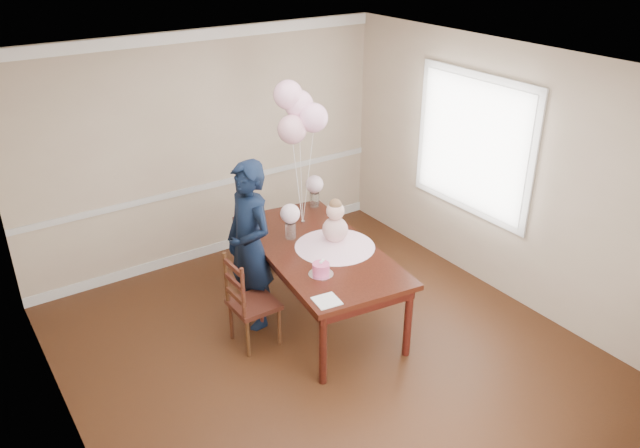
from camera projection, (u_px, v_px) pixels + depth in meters
The scene contains 50 objects.
floor at pixel (329, 356), 5.94m from camera, with size 4.50×5.00×0.00m, color black.
ceiling at pixel (332, 72), 4.75m from camera, with size 4.50×5.00×0.02m, color white.
wall_back at pixel (207, 149), 7.20m from camera, with size 4.50×0.02×2.70m, color tan.
wall_front at pixel (586, 396), 3.48m from camera, with size 4.50×0.02×2.70m, color tan.
wall_left at pixel (58, 313), 4.21m from camera, with size 0.02×5.00×2.70m, color tan.
wall_right at pixel (508, 175), 6.47m from camera, with size 0.02×5.00×2.70m, color tan.
chair_rail_trim at pixel (210, 185), 7.39m from camera, with size 4.50×0.02×0.07m, color silver.
crown_molding at pixel (198, 35), 6.63m from camera, with size 4.50×0.02×0.12m, color white.
baseboard_trim at pixel (216, 248), 7.77m from camera, with size 4.50×0.02×0.12m, color silver.
window_frame at pixel (473, 144), 6.74m from camera, with size 0.02×1.66×1.56m, color silver.
window_blinds at pixel (472, 145), 6.74m from camera, with size 0.01×1.50×1.40m, color silver.
dining_table_top at pixel (318, 250), 6.23m from camera, with size 1.06×2.12×0.05m, color black.
table_apron at pixel (318, 257), 6.27m from camera, with size 0.95×2.02×0.11m, color black.
table_leg_fl at pixel (323, 349), 5.45m from camera, with size 0.07×0.07×0.74m, color black.
table_leg_fr at pixel (408, 322), 5.81m from camera, with size 0.07×0.07×0.74m, color black.
table_leg_bl at pixel (244, 252), 7.01m from camera, with size 0.07×0.07×0.74m, color black.
table_leg_br at pixel (315, 236), 7.37m from camera, with size 0.07×0.07×0.74m, color black.
baby_skirt at pixel (335, 242), 6.22m from camera, with size 0.81×0.81×0.11m, color #FAB8CE.
baby_torso at pixel (335, 229), 6.16m from camera, with size 0.25×0.25×0.25m, color pink.
baby_head at pixel (335, 211), 6.07m from camera, with size 0.18×0.18×0.18m, color beige.
baby_hair at pixel (335, 205), 6.04m from camera, with size 0.13×0.13×0.13m, color brown.
cake_platter at pixel (321, 274), 5.75m from camera, with size 0.23×0.23×0.01m, color silver.
birthday_cake at pixel (321, 269), 5.73m from camera, with size 0.16×0.16×0.11m, color #DB457D.
cake_flower_a at pixel (321, 262), 5.70m from camera, with size 0.03×0.03×0.03m, color white.
cake_flower_b at pixel (323, 260), 5.73m from camera, with size 0.03×0.03×0.03m, color white.
rose_vase_near at pixel (291, 230), 6.37m from camera, with size 0.11×0.11×0.17m, color white.
roses_near at pixel (290, 214), 6.29m from camera, with size 0.20×0.20×0.20m, color beige.
rose_vase_far at pixel (314, 200), 7.07m from camera, with size 0.11×0.11×0.17m, color silver.
roses_far at pixel (314, 184), 6.98m from camera, with size 0.20×0.20×0.20m, color beige.
napkin at pixel (327, 301), 5.35m from camera, with size 0.21×0.21×0.01m, color white.
balloon_weight at pixel (303, 222), 6.73m from camera, with size 0.04×0.04×0.02m, color silver.
balloon_a at pixel (292, 129), 6.22m from camera, with size 0.30×0.30×0.30m, color #E2A0AD.
balloon_b at pixel (313, 118), 6.22m from camera, with size 0.30×0.30×0.30m, color #FFB4D8.
balloon_c at pixel (299, 104), 6.26m from camera, with size 0.30×0.30×0.30m, color #FFB4D4.
balloon_d at pixel (288, 95), 6.19m from camera, with size 0.30×0.30×0.30m, color #FFB4D1.
balloon_ribbon_a at pixel (298, 184), 6.51m from camera, with size 0.00×0.00×0.89m, color white.
balloon_ribbon_b at pixel (308, 179), 6.51m from camera, with size 0.00×0.00×1.00m, color white.
balloon_ribbon_c at pixel (301, 172), 6.53m from camera, with size 0.00×0.00×1.10m, color white.
balloon_ribbon_d at pixel (296, 168), 6.49m from camera, with size 0.00×0.00×1.21m, color white.
dining_chair_seat at pixel (254, 304), 5.97m from camera, with size 0.42×0.42×0.05m, color #34140E.
chair_leg_fl at pixel (248, 338), 5.85m from camera, with size 0.04×0.04×0.41m, color #381F0F.
chair_leg_fr at pixel (279, 326), 6.03m from camera, with size 0.04×0.04×0.41m, color #391D0F.
chair_leg_bl at pixel (231, 321), 6.11m from camera, with size 0.04×0.04×0.41m, color #36190E.
chair_leg_br at pixel (262, 310), 6.28m from camera, with size 0.04×0.04×0.41m, color #3A1410.
chair_back_post_l at pixel (243, 294), 5.62m from camera, with size 0.04×0.04×0.53m, color #38180F.
chair_back_post_r at pixel (226, 278), 5.88m from camera, with size 0.04×0.04×0.53m, color #351C0E.
chair_slat_low at pixel (235, 296), 5.80m from camera, with size 0.03×0.38×0.05m, color #39190F.
chair_slat_mid at pixel (234, 282), 5.73m from camera, with size 0.03×0.38×0.05m, color #39150F.
chair_slat_top at pixel (233, 268), 5.66m from camera, with size 0.03×0.38×0.05m, color #35140E.
woman at pixel (250, 246), 6.10m from camera, with size 0.63×0.42×1.74m, color black.
Camera 1 is at (-2.74, -3.91, 3.76)m, focal length 35.00 mm.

